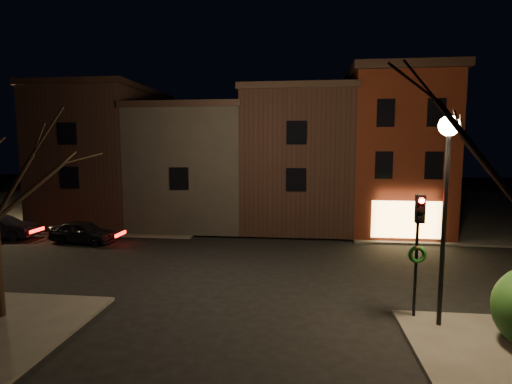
# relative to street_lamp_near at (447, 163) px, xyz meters

# --- Properties ---
(ground) EXTENTS (120.00, 120.00, 0.00)m
(ground) POSITION_rel_street_lamp_near_xyz_m (-6.20, 6.00, -5.18)
(ground) COLOR black
(ground) RESTS_ON ground
(sidewalk_far_right) EXTENTS (30.00, 30.00, 0.12)m
(sidewalk_far_right) POSITION_rel_street_lamp_near_xyz_m (13.80, 26.00, -5.12)
(sidewalk_far_right) COLOR #2D2B28
(sidewalk_far_right) RESTS_ON ground
(sidewalk_far_left) EXTENTS (30.00, 30.00, 0.12)m
(sidewalk_far_left) POSITION_rel_street_lamp_near_xyz_m (-26.20, 26.00, -5.12)
(sidewalk_far_left) COLOR #2D2B28
(sidewalk_far_left) RESTS_ON ground
(corner_building) EXTENTS (6.50, 8.50, 10.50)m
(corner_building) POSITION_rel_street_lamp_near_xyz_m (1.80, 15.47, 0.22)
(corner_building) COLOR #4E190D
(corner_building) RESTS_ON ground
(row_building_a) EXTENTS (7.30, 10.30, 9.40)m
(row_building_a) POSITION_rel_street_lamp_near_xyz_m (-4.70, 16.50, -0.34)
(row_building_a) COLOR black
(row_building_a) RESTS_ON ground
(row_building_b) EXTENTS (7.80, 10.30, 8.40)m
(row_building_b) POSITION_rel_street_lamp_near_xyz_m (-11.95, 16.50, -0.85)
(row_building_b) COLOR black
(row_building_b) RESTS_ON ground
(row_building_c) EXTENTS (7.30, 10.30, 9.90)m
(row_building_c) POSITION_rel_street_lamp_near_xyz_m (-19.20, 16.50, -0.09)
(row_building_c) COLOR black
(row_building_c) RESTS_ON ground
(street_lamp_near) EXTENTS (0.60, 0.60, 6.48)m
(street_lamp_near) POSITION_rel_street_lamp_near_xyz_m (0.00, 0.00, 0.00)
(street_lamp_near) COLOR black
(street_lamp_near) RESTS_ON sidewalk_near_right
(traffic_signal) EXTENTS (0.58, 0.38, 4.05)m
(traffic_signal) POSITION_rel_street_lamp_near_xyz_m (-0.60, 0.49, -2.37)
(traffic_signal) COLOR black
(traffic_signal) RESTS_ON sidewalk_near_right
(parked_car_a) EXTENTS (4.07, 1.99, 1.34)m
(parked_car_a) POSITION_rel_street_lamp_near_xyz_m (-17.22, 9.30, -4.51)
(parked_car_a) COLOR black
(parked_car_a) RESTS_ON ground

